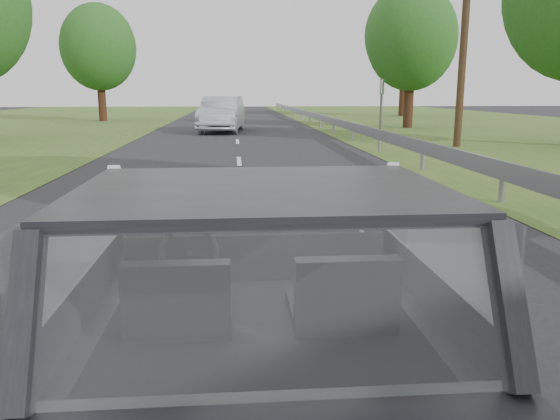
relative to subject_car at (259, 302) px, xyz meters
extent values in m
cube|color=black|center=(0.00, 0.00, 0.00)|extent=(1.80, 4.00, 1.45)
cube|color=black|center=(0.00, 0.62, 0.12)|extent=(1.58, 0.45, 0.30)
cube|color=black|center=(-0.40, -0.29, 0.16)|extent=(0.50, 0.72, 0.42)
cube|color=black|center=(0.40, -0.29, 0.16)|extent=(0.50, 0.72, 0.42)
torus|color=black|center=(-0.40, 0.33, 0.20)|extent=(0.36, 0.36, 0.04)
ellipsoid|color=slate|center=(0.18, 0.62, 0.36)|extent=(0.58, 0.29, 0.25)
cube|color=#9DA0A5|center=(4.30, 10.00, -0.15)|extent=(0.05, 90.00, 0.32)
imported|color=silver|center=(-0.69, 23.55, 0.10)|extent=(2.49, 5.20, 1.65)
cube|color=#18522C|center=(5.35, 17.44, 0.44)|extent=(0.21, 0.93, 2.32)
cylinder|color=brown|center=(7.53, 15.45, 3.10)|extent=(0.32, 0.32, 7.65)
camera|label=1|loc=(-0.12, -2.81, 1.13)|focal=35.00mm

